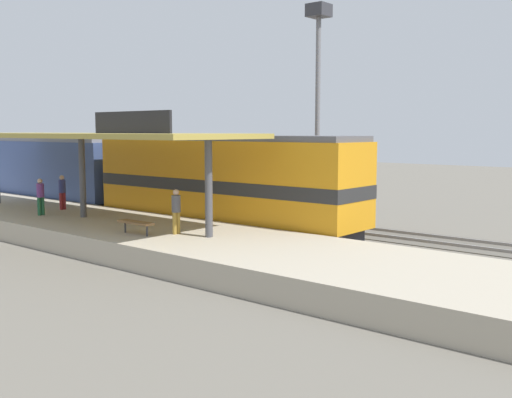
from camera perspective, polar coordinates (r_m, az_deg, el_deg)
The scene contains 13 objects.
ground_plane at distance 32.52m, azimuth -6.37°, elevation -2.01°, with size 120.00×120.00×0.00m, color #666056.
track_near at distance 31.19m, azimuth -9.03°, elevation -2.36°, with size 3.20×110.00×0.16m.
track_far at distance 34.34m, azimuth -3.23°, elevation -1.47°, with size 3.20×110.00×0.16m.
platform at distance 28.37m, azimuth -16.09°, elevation -2.56°, with size 6.00×44.00×0.90m, color #A89E89.
station_canopy at distance 27.96m, azimuth -16.25°, elevation 5.71°, with size 5.20×18.00×4.70m.
platform_bench at distance 23.02m, azimuth -11.40°, elevation -2.25°, with size 0.44×1.70×0.50m.
locomotive at distance 27.77m, azimuth -3.22°, elevation 1.57°, with size 2.93×14.43×4.44m.
passenger_carriage_front at distance 42.18m, azimuth -21.34°, elevation 2.70°, with size 2.90×20.00×4.24m.
freight_car at distance 40.48m, azimuth -12.13°, elevation 2.37°, with size 2.80×12.00×3.54m.
light_mast at distance 33.98m, azimuth 5.95°, elevation 12.56°, with size 1.10×1.10×11.70m.
person_waiting at distance 22.81m, azimuth -7.63°, elevation -0.96°, with size 0.34×0.34×1.71m.
person_walking at distance 31.19m, azimuth -18.00°, elevation 0.78°, with size 0.34×0.34×1.71m.
person_boarding at distance 29.41m, azimuth -19.88°, elevation 0.38°, with size 0.34×0.34×1.71m.
Camera 1 is at (-20.13, -23.34, 4.80)m, focal length 41.92 mm.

